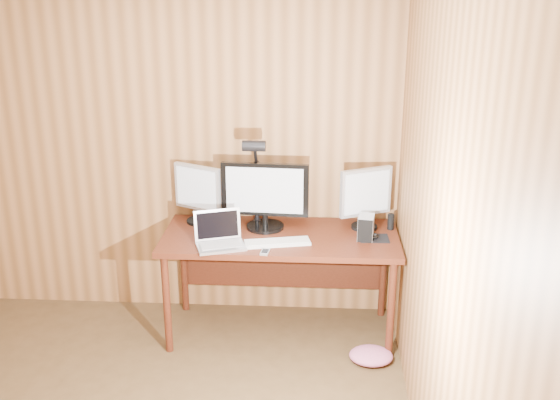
# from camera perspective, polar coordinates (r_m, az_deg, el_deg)

# --- Properties ---
(room_shell) EXTENTS (4.00, 4.00, 4.00)m
(room_shell) POSITION_cam_1_polar(r_m,az_deg,el_deg) (2.99, -20.06, -5.57)
(room_shell) COLOR #4E371E
(room_shell) RESTS_ON ground
(desk) EXTENTS (1.60, 0.70, 0.75)m
(desk) POSITION_cam_1_polar(r_m,az_deg,el_deg) (4.57, 0.09, -4.13)
(desk) COLOR #471C0E
(desk) RESTS_ON floor
(monitor_center) EXTENTS (0.60, 0.26, 0.47)m
(monitor_center) POSITION_cam_1_polar(r_m,az_deg,el_deg) (4.49, -1.32, 0.47)
(monitor_center) COLOR black
(monitor_center) RESTS_ON desk
(monitor_left) EXTENTS (0.35, 0.19, 0.42)m
(monitor_left) POSITION_cam_1_polar(r_m,az_deg,el_deg) (4.63, -7.18, 0.68)
(monitor_left) COLOR black
(monitor_left) RESTS_ON desk
(monitor_right) EXTENTS (0.36, 0.20, 0.43)m
(monitor_right) POSITION_cam_1_polar(r_m,az_deg,el_deg) (4.53, 7.47, 0.30)
(monitor_right) COLOR black
(monitor_right) RESTS_ON desk
(laptop) EXTENTS (0.37, 0.32, 0.22)m
(laptop) POSITION_cam_1_polar(r_m,az_deg,el_deg) (4.30, -5.31, -3.21)
(laptop) COLOR silver
(laptop) RESTS_ON desk
(keyboard) EXTENTS (0.45, 0.22, 0.02)m
(keyboard) POSITION_cam_1_polar(r_m,az_deg,el_deg) (4.31, -0.23, -3.70)
(keyboard) COLOR white
(keyboard) RESTS_ON desk
(mousepad) EXTENTS (0.20, 0.17, 0.00)m
(mousepad) POSITION_cam_1_polar(r_m,az_deg,el_deg) (4.44, 8.19, -3.31)
(mousepad) COLOR black
(mousepad) RESTS_ON desk
(mouse) EXTENTS (0.08, 0.11, 0.04)m
(mouse) POSITION_cam_1_polar(r_m,az_deg,el_deg) (4.43, 8.20, -3.08)
(mouse) COLOR black
(mouse) RESTS_ON mousepad
(hard_drive) EXTENTS (0.12, 0.16, 0.16)m
(hard_drive) POSITION_cam_1_polar(r_m,az_deg,el_deg) (4.40, 7.49, -2.38)
(hard_drive) COLOR silver
(hard_drive) RESTS_ON desk
(phone) EXTENTS (0.06, 0.11, 0.01)m
(phone) POSITION_cam_1_polar(r_m,az_deg,el_deg) (4.18, -1.31, -4.53)
(phone) COLOR silver
(phone) RESTS_ON desk
(speaker) EXTENTS (0.05, 0.05, 0.11)m
(speaker) POSITION_cam_1_polar(r_m,az_deg,el_deg) (4.59, 9.62, -1.88)
(speaker) COLOR black
(speaker) RESTS_ON desk
(desk_lamp) EXTENTS (0.16, 0.22, 0.68)m
(desk_lamp) POSITION_cam_1_polar(r_m,az_deg,el_deg) (4.46, -2.16, 2.71)
(desk_lamp) COLOR black
(desk_lamp) RESTS_ON desk
(fabric_pile) EXTENTS (0.30, 0.25, 0.09)m
(fabric_pile) POSITION_cam_1_polar(r_m,az_deg,el_deg) (4.48, 7.93, -13.28)
(fabric_pile) COLOR #CB6289
(fabric_pile) RESTS_ON floor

